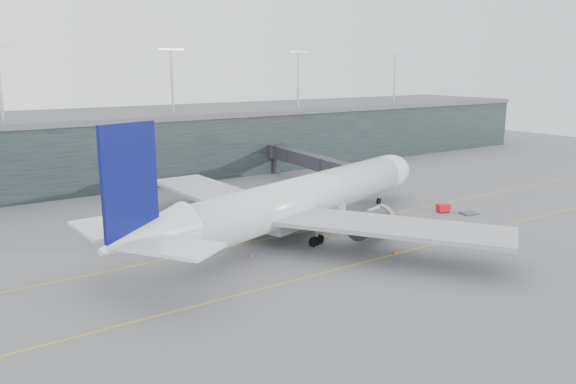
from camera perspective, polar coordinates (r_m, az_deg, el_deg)
ground at (r=89.61m, az=-1.78°, el=-3.82°), size 320.00×320.00×0.00m
taxiline_a at (r=86.42m, az=-0.33°, el=-4.43°), size 160.00×0.25×0.02m
taxiline_b at (r=74.45m, az=6.71°, el=-7.35°), size 160.00×0.25×0.02m
taxiline_lead_main at (r=108.67m, az=-5.33°, el=-0.94°), size 0.25×60.00×0.02m
terminal at (r=139.43m, az=-14.96°, el=4.85°), size 240.00×36.00×29.00m
main_aircraft at (r=86.24m, az=1.60°, el=-0.69°), size 68.37×62.93×19.59m
jet_bridge at (r=123.29m, az=1.52°, el=3.24°), size 9.18×46.86×7.14m
gse_cart at (r=103.56m, az=15.50°, el=-1.56°), size 2.49×1.99×1.48m
baggage_dolly at (r=103.80m, az=17.91°, el=-2.06°), size 3.18×2.74×0.28m
uld_a at (r=95.66m, az=-8.77°, el=-2.31°), size 2.45×2.20×1.84m
uld_b at (r=98.19m, az=-7.55°, el=-1.81°), size 2.78×2.54×2.06m
uld_c at (r=97.94m, az=-5.27°, el=-1.89°), size 2.08×1.73×1.76m
cone_nose at (r=107.37m, az=14.75°, el=-1.28°), size 0.45×0.45×0.71m
cone_wing_stbd at (r=79.48m, az=10.76°, el=-5.93°), size 0.44×0.44×0.70m
cone_wing_port at (r=103.59m, az=-0.95°, el=-1.38°), size 0.42×0.42×0.66m
cone_tail at (r=77.05m, az=-3.69°, el=-6.33°), size 0.43×0.43×0.68m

